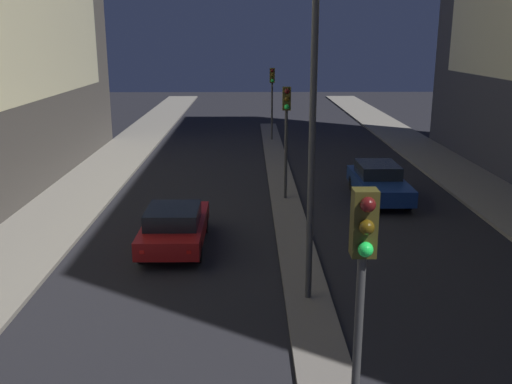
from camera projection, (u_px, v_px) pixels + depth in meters
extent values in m
cube|color=#66605B|center=(283.00, 191.00, 24.55)|extent=(1.17, 38.38, 0.12)
cylinder|color=#383838|center=(356.00, 375.00, 7.97)|extent=(0.12, 0.12, 3.57)
cube|color=#3D3814|center=(364.00, 223.00, 7.38)|extent=(0.32, 0.28, 0.90)
sphere|color=#4C0F0F|center=(368.00, 205.00, 7.13)|extent=(0.20, 0.20, 0.20)
sphere|color=#4C380A|center=(367.00, 227.00, 7.20)|extent=(0.20, 0.20, 0.20)
sphere|color=#1EEA4C|center=(366.00, 250.00, 7.28)|extent=(0.20, 0.20, 0.20)
cylinder|color=#383838|center=(286.00, 155.00, 22.75)|extent=(0.12, 0.12, 3.57)
cube|color=#3D3814|center=(287.00, 99.00, 22.16)|extent=(0.32, 0.28, 0.90)
sphere|color=#4C0F0F|center=(287.00, 91.00, 21.91)|extent=(0.20, 0.20, 0.20)
sphere|color=#4C380A|center=(287.00, 99.00, 21.99)|extent=(0.20, 0.20, 0.20)
sphere|color=#1EEA4C|center=(287.00, 107.00, 22.07)|extent=(0.20, 0.20, 0.20)
cylinder|color=#383838|center=(272.00, 111.00, 35.96)|extent=(0.12, 0.12, 3.57)
cube|color=#3D3814|center=(272.00, 75.00, 35.37)|extent=(0.32, 0.28, 0.90)
sphere|color=#4C0F0F|center=(272.00, 71.00, 35.12)|extent=(0.20, 0.20, 0.20)
sphere|color=#4C380A|center=(272.00, 76.00, 35.20)|extent=(0.20, 0.20, 0.20)
sphere|color=#1EEA4C|center=(272.00, 81.00, 35.28)|extent=(0.20, 0.20, 0.20)
cylinder|color=#383838|center=(312.00, 145.00, 13.37)|extent=(0.16, 0.16, 7.78)
cube|color=maroon|center=(175.00, 228.00, 18.06)|extent=(1.88, 4.26, 0.55)
cube|color=black|center=(173.00, 216.00, 17.61)|extent=(1.60, 1.92, 0.50)
cube|color=red|center=(142.00, 252.00, 15.98)|extent=(0.14, 0.04, 0.10)
cube|color=red|center=(189.00, 252.00, 16.00)|extent=(0.14, 0.04, 0.10)
cylinder|color=black|center=(156.00, 224.00, 19.39)|extent=(0.22, 0.64, 0.64)
cylinder|color=black|center=(204.00, 223.00, 19.41)|extent=(0.22, 0.64, 0.64)
cylinder|color=black|center=(142.00, 252.00, 16.84)|extent=(0.22, 0.64, 0.64)
cylinder|color=black|center=(198.00, 252.00, 16.86)|extent=(0.22, 0.64, 0.64)
cube|color=navy|center=(379.00, 185.00, 23.27)|extent=(1.85, 4.69, 0.61)
cube|color=black|center=(378.00, 169.00, 23.46)|extent=(1.57, 2.11, 0.51)
cube|color=red|center=(353.00, 171.00, 25.52)|extent=(0.14, 0.04, 0.10)
cube|color=red|center=(382.00, 171.00, 25.53)|extent=(0.14, 0.04, 0.10)
cylinder|color=black|center=(352.00, 183.00, 24.74)|extent=(0.22, 0.64, 0.64)
cylinder|color=black|center=(390.00, 183.00, 24.76)|extent=(0.22, 0.64, 0.64)
cylinder|color=black|center=(366.00, 202.00, 21.94)|extent=(0.22, 0.64, 0.64)
cylinder|color=black|center=(408.00, 202.00, 21.96)|extent=(0.22, 0.64, 0.64)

